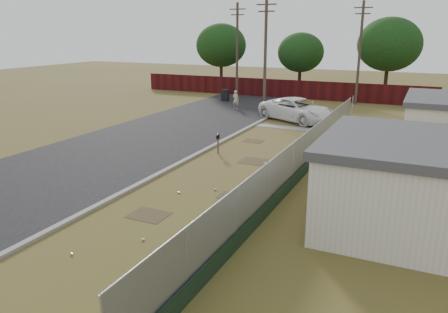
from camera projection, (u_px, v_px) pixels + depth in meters
The scene contains 12 objects.
ground at pixel (226, 178), 19.94m from camera, with size 120.00×120.00×0.00m, color brown.
street at pixel (186, 129), 29.69m from camera, with size 15.10×60.00×0.12m.
chainlink_fence at pixel (299, 164), 19.35m from camera, with size 0.10×27.06×2.02m.
privacy_fence at pixel (276, 88), 43.89m from camera, with size 30.00×0.12×1.80m, color #410E0E.
utility_poles at pixel (287, 52), 38.12m from camera, with size 12.60×8.24×9.00m.
horizon_trees at pixel (345, 52), 38.82m from camera, with size 33.32×31.94×7.78m.
fire_hydrant at pixel (174, 281), 10.95m from camera, with size 0.41×0.41×0.90m.
mailbox at pixel (218, 138), 23.73m from camera, with size 0.31×0.47×1.09m.
pickup_truck at pixel (298, 110), 32.29m from camera, with size 2.81×6.10×1.70m, color white.
pedestrian at pixel (236, 100), 37.18m from camera, with size 0.59×0.39×1.62m, color beige.
trash_bin at pixel (225, 95), 41.66m from camera, with size 0.81×0.80×1.08m.
scattered_litter at pixel (198, 199), 17.39m from camera, with size 2.79×11.44×0.07m.
Camera 1 is at (7.91, -17.15, 6.48)m, focal length 35.00 mm.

